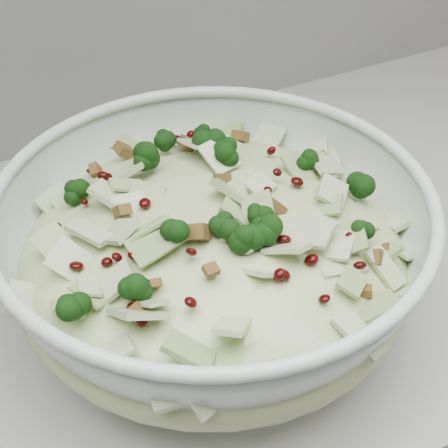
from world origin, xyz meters
name	(u,v)px	position (x,y,z in m)	size (l,w,h in m)	color
mixing_bowl	(214,255)	(0.43, 1.61, 0.98)	(0.40, 0.40, 0.15)	silver
salad	(213,234)	(0.43, 1.61, 1.00)	(0.39, 0.39, 0.15)	#B5BF82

